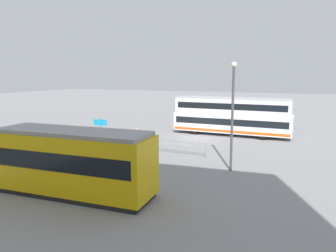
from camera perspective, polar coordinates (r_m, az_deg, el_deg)
name	(u,v)px	position (r m, az deg, el deg)	size (l,w,h in m)	color
ground_plane	(199,138)	(31.18, 5.53, -2.12)	(160.00, 160.00, 0.00)	gray
double_decker_bus	(232,116)	(32.72, 11.39, 1.77)	(11.79, 2.94, 3.82)	white
tram_yellow	(25,156)	(19.04, -24.31, -4.91)	(14.81, 3.08, 3.39)	#E5B70C
pedestrian_near_railing	(137,136)	(27.30, -5.68, -1.79)	(0.45, 0.45, 1.62)	#4C3F2D
pedestrian_railing	(153,142)	(25.52, -2.68, -2.95)	(8.97, 0.57, 1.08)	gray
info_sign	(100,127)	(27.93, -12.06, -0.11)	(1.19, 0.24, 2.41)	slate
street_lamp	(233,108)	(20.27, 11.56, 3.12)	(0.36, 0.36, 6.93)	#4C4C51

